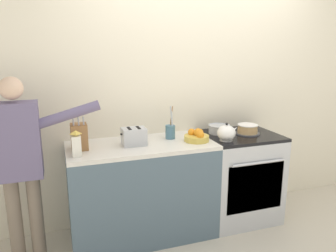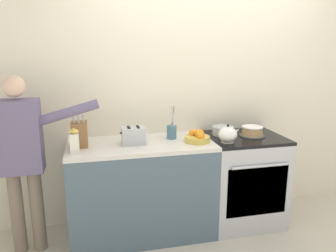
{
  "view_description": "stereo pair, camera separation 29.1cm",
  "coord_description": "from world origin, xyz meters",
  "px_view_note": "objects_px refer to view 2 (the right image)",
  "views": [
    {
      "loc": [
        -1.36,
        -2.4,
        1.72
      ],
      "look_at": [
        -0.44,
        0.28,
        1.04
      ],
      "focal_mm": 35.0,
      "sensor_mm": 36.0,
      "label": 1
    },
    {
      "loc": [
        -1.08,
        -2.48,
        1.72
      ],
      "look_at": [
        -0.44,
        0.28,
        1.04
      ],
      "focal_mm": 35.0,
      "sensor_mm": 36.0,
      "label": 2
    }
  ],
  "objects_px": {
    "utensil_crock": "(172,131)",
    "person_baker": "(22,152)",
    "mixing_bowl": "(223,130)",
    "tea_kettle": "(228,135)",
    "knife_block": "(80,134)",
    "toaster": "(133,136)",
    "milk_carton": "(74,141)",
    "stove_range": "(243,179)",
    "layer_cake": "(252,132)",
    "fruit_bowl": "(198,137)"
  },
  "relations": [
    {
      "from": "layer_cake",
      "to": "utensil_crock",
      "type": "bearing_deg",
      "value": 173.44
    },
    {
      "from": "layer_cake",
      "to": "tea_kettle",
      "type": "distance_m",
      "value": 0.34
    },
    {
      "from": "stove_range",
      "to": "milk_carton",
      "type": "bearing_deg",
      "value": -173.94
    },
    {
      "from": "person_baker",
      "to": "stove_range",
      "type": "bearing_deg",
      "value": 12.0
    },
    {
      "from": "fruit_bowl",
      "to": "milk_carton",
      "type": "height_order",
      "value": "milk_carton"
    },
    {
      "from": "stove_range",
      "to": "knife_block",
      "type": "bearing_deg",
      "value": 179.37
    },
    {
      "from": "mixing_bowl",
      "to": "milk_carton",
      "type": "relative_size",
      "value": 1.03
    },
    {
      "from": "utensil_crock",
      "to": "toaster",
      "type": "xyz_separation_m",
      "value": [
        -0.37,
        -0.09,
        0.0
      ]
    },
    {
      "from": "person_baker",
      "to": "toaster",
      "type": "bearing_deg",
      "value": 13.21
    },
    {
      "from": "tea_kettle",
      "to": "utensil_crock",
      "type": "height_order",
      "value": "utensil_crock"
    },
    {
      "from": "fruit_bowl",
      "to": "person_baker",
      "type": "relative_size",
      "value": 0.15
    },
    {
      "from": "knife_block",
      "to": "person_baker",
      "type": "bearing_deg",
      "value": -171.21
    },
    {
      "from": "mixing_bowl",
      "to": "person_baker",
      "type": "bearing_deg",
      "value": -175.01
    },
    {
      "from": "mixing_bowl",
      "to": "tea_kettle",
      "type": "bearing_deg",
      "value": -102.64
    },
    {
      "from": "tea_kettle",
      "to": "knife_block",
      "type": "relative_size",
      "value": 0.66
    },
    {
      "from": "mixing_bowl",
      "to": "fruit_bowl",
      "type": "bearing_deg",
      "value": -150.41
    },
    {
      "from": "mixing_bowl",
      "to": "person_baker",
      "type": "xyz_separation_m",
      "value": [
        -1.81,
        -0.16,
        -0.03
      ]
    },
    {
      "from": "layer_cake",
      "to": "milk_carton",
      "type": "height_order",
      "value": "milk_carton"
    },
    {
      "from": "fruit_bowl",
      "to": "toaster",
      "type": "relative_size",
      "value": 1.03
    },
    {
      "from": "layer_cake",
      "to": "tea_kettle",
      "type": "xyz_separation_m",
      "value": [
        -0.31,
        -0.14,
        0.03
      ]
    },
    {
      "from": "layer_cake",
      "to": "utensil_crock",
      "type": "distance_m",
      "value": 0.78
    },
    {
      "from": "layer_cake",
      "to": "stove_range",
      "type": "bearing_deg",
      "value": 173.14
    },
    {
      "from": "stove_range",
      "to": "toaster",
      "type": "height_order",
      "value": "toaster"
    },
    {
      "from": "milk_carton",
      "to": "person_baker",
      "type": "xyz_separation_m",
      "value": [
        -0.42,
        0.11,
        -0.09
      ]
    },
    {
      "from": "utensil_crock",
      "to": "fruit_bowl",
      "type": "bearing_deg",
      "value": -37.59
    },
    {
      "from": "mixing_bowl",
      "to": "milk_carton",
      "type": "height_order",
      "value": "milk_carton"
    },
    {
      "from": "person_baker",
      "to": "milk_carton",
      "type": "bearing_deg",
      "value": -4.5
    },
    {
      "from": "stove_range",
      "to": "layer_cake",
      "type": "height_order",
      "value": "layer_cake"
    },
    {
      "from": "tea_kettle",
      "to": "utensil_crock",
      "type": "relative_size",
      "value": 0.66
    },
    {
      "from": "stove_range",
      "to": "toaster",
      "type": "distance_m",
      "value": 1.19
    },
    {
      "from": "utensil_crock",
      "to": "person_baker",
      "type": "xyz_separation_m",
      "value": [
        -1.29,
        -0.13,
        -0.06
      ]
    },
    {
      "from": "mixing_bowl",
      "to": "milk_carton",
      "type": "distance_m",
      "value": 1.41
    },
    {
      "from": "layer_cake",
      "to": "utensil_crock",
      "type": "xyz_separation_m",
      "value": [
        -0.77,
        0.09,
        0.03
      ]
    },
    {
      "from": "layer_cake",
      "to": "tea_kettle",
      "type": "relative_size",
      "value": 1.18
    },
    {
      "from": "stove_range",
      "to": "milk_carton",
      "type": "distance_m",
      "value": 1.67
    },
    {
      "from": "toaster",
      "to": "milk_carton",
      "type": "xyz_separation_m",
      "value": [
        -0.49,
        -0.16,
        0.02
      ]
    },
    {
      "from": "toaster",
      "to": "person_baker",
      "type": "relative_size",
      "value": 0.15
    },
    {
      "from": "utensil_crock",
      "to": "stove_range",
      "type": "bearing_deg",
      "value": -6.53
    },
    {
      "from": "stove_range",
      "to": "tea_kettle",
      "type": "distance_m",
      "value": 0.59
    },
    {
      "from": "fruit_bowl",
      "to": "knife_block",
      "type": "bearing_deg",
      "value": 174.86
    },
    {
      "from": "knife_block",
      "to": "toaster",
      "type": "bearing_deg",
      "value": -3.32
    },
    {
      "from": "mixing_bowl",
      "to": "knife_block",
      "type": "xyz_separation_m",
      "value": [
        -1.35,
        -0.09,
        0.07
      ]
    },
    {
      "from": "tea_kettle",
      "to": "toaster",
      "type": "xyz_separation_m",
      "value": [
        -0.83,
        0.14,
        0.0
      ]
    },
    {
      "from": "utensil_crock",
      "to": "fruit_bowl",
      "type": "xyz_separation_m",
      "value": [
        0.2,
        -0.16,
        -0.03
      ]
    },
    {
      "from": "layer_cake",
      "to": "knife_block",
      "type": "bearing_deg",
      "value": 179.1
    },
    {
      "from": "tea_kettle",
      "to": "mixing_bowl",
      "type": "distance_m",
      "value": 0.26
    },
    {
      "from": "mixing_bowl",
      "to": "utensil_crock",
      "type": "height_order",
      "value": "utensil_crock"
    },
    {
      "from": "layer_cake",
      "to": "toaster",
      "type": "height_order",
      "value": "toaster"
    },
    {
      "from": "mixing_bowl",
      "to": "utensil_crock",
      "type": "xyz_separation_m",
      "value": [
        -0.52,
        -0.02,
        0.03
      ]
    },
    {
      "from": "toaster",
      "to": "person_baker",
      "type": "xyz_separation_m",
      "value": [
        -0.92,
        -0.04,
        -0.07
      ]
    }
  ]
}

